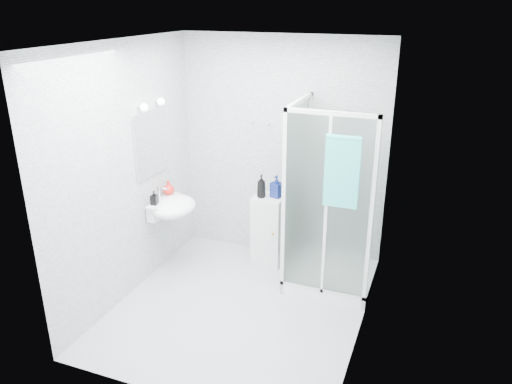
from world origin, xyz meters
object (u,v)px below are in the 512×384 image
at_px(storage_cabinet, 269,230).
at_px(soap_dispenser_black, 154,198).
at_px(soap_dispenser_orange, 169,188).
at_px(shampoo_bottle_b, 277,186).
at_px(wall_basin, 172,207).
at_px(shower_enclosure, 324,247).
at_px(shampoo_bottle_a, 261,186).
at_px(hand_towel, 342,170).

height_order(storage_cabinet, soap_dispenser_black, soap_dispenser_black).
distance_m(soap_dispenser_orange, soap_dispenser_black, 0.31).
xyz_separation_m(shampoo_bottle_b, soap_dispenser_orange, (-1.14, -0.44, -0.01)).
bearing_deg(wall_basin, shower_enclosure, 10.81).
height_order(shampoo_bottle_a, shampoo_bottle_b, shampoo_bottle_a).
bearing_deg(shower_enclosure, wall_basin, -169.19).
relative_size(shower_enclosure, storage_cabinet, 2.40).
distance_m(shampoo_bottle_b, soap_dispenser_black, 1.36).
relative_size(storage_cabinet, soap_dispenser_orange, 5.03).
bearing_deg(hand_towel, shower_enclosure, 118.51).
xyz_separation_m(shower_enclosure, soap_dispenser_black, (-1.77, -0.46, 0.49)).
relative_size(hand_towel, shampoo_bottle_b, 2.72).
xyz_separation_m(storage_cabinet, soap_dispenser_orange, (-1.06, -0.42, 0.53)).
bearing_deg(hand_towel, soap_dispenser_orange, 172.91).
height_order(shower_enclosure, shampoo_bottle_a, shower_enclosure).
relative_size(shower_enclosure, soap_dispenser_black, 12.82).
bearing_deg(shower_enclosure, shampoo_bottle_a, 164.64).
bearing_deg(storage_cabinet, shampoo_bottle_a, -147.30).
bearing_deg(shampoo_bottle_b, shower_enclosure, -24.24).
distance_m(shower_enclosure, wall_basin, 1.72).
bearing_deg(soap_dispenser_black, wall_basin, 51.30).
xyz_separation_m(storage_cabinet, hand_towel, (0.94, -0.67, 1.06)).
relative_size(shampoo_bottle_a, soap_dispenser_orange, 1.62).
height_order(shower_enclosure, storage_cabinet, shower_enclosure).
xyz_separation_m(storage_cabinet, soap_dispenser_black, (-1.05, -0.73, 0.52)).
height_order(soap_dispenser_orange, soap_dispenser_black, soap_dispenser_orange).
relative_size(storage_cabinet, hand_towel, 1.20).
relative_size(wall_basin, hand_towel, 0.81).
xyz_separation_m(shower_enclosure, hand_towel, (0.22, -0.40, 1.03)).
bearing_deg(storage_cabinet, hand_towel, -35.49).
xyz_separation_m(shampoo_bottle_b, soap_dispenser_black, (-1.13, -0.75, -0.02)).
bearing_deg(shower_enclosure, soap_dispenser_orange, -175.09).
distance_m(storage_cabinet, shampoo_bottle_b, 0.55).
relative_size(shower_enclosure, wall_basin, 3.57).
distance_m(wall_basin, storage_cabinet, 1.17).
xyz_separation_m(shampoo_bottle_a, soap_dispenser_orange, (-0.98, -0.37, -0.02)).
bearing_deg(shower_enclosure, shampoo_bottle_b, 155.76).
relative_size(shampoo_bottle_b, soap_dispenser_orange, 1.54).
distance_m(shower_enclosure, shampoo_bottle_b, 0.87).
relative_size(hand_towel, soap_dispenser_black, 4.42).
height_order(shower_enclosure, shampoo_bottle_b, shower_enclosure).
bearing_deg(wall_basin, storage_cabinet, 32.08).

